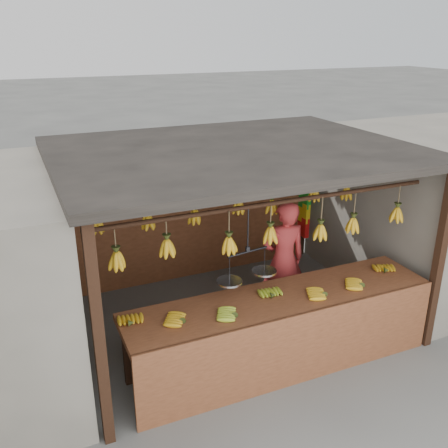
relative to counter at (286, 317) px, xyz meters
name	(u,v)px	position (x,y,z in m)	size (l,w,h in m)	color
ground	(233,319)	(-0.09, 1.24, -0.71)	(80.00, 80.00, 0.00)	#5B5B57
stall	(223,175)	(-0.09, 1.56, 1.26)	(4.30, 3.30, 2.40)	black
neighbor_right	(442,206)	(3.51, 1.24, 0.44)	(3.00, 3.00, 2.30)	slate
counter	(286,317)	(0.00, 0.00, 0.00)	(3.65, 0.83, 0.96)	brown
hanging_bananas	(234,208)	(-0.09, 1.23, 0.92)	(3.58, 2.25, 0.39)	#C08A14
balance_scale	(247,273)	(-0.38, 0.24, 0.52)	(0.73, 0.34, 0.82)	black
vendor	(283,260)	(0.59, 1.09, 0.12)	(0.61, 0.40, 1.67)	#BF3333
bag_bundles	(304,204)	(1.85, 2.59, 0.28)	(0.08, 0.26, 1.20)	#1426BF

